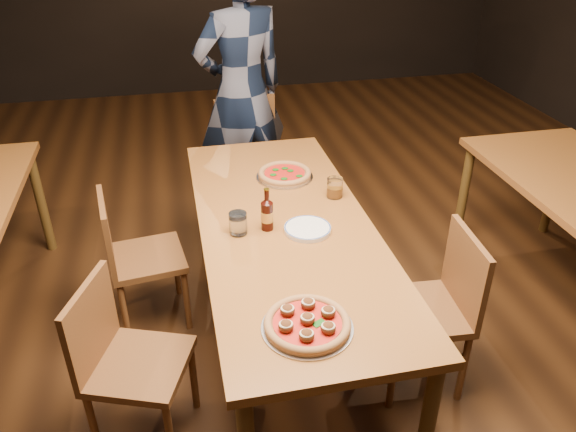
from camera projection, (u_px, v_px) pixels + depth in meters
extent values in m
plane|color=black|center=(286.00, 343.00, 3.02)|extent=(9.00, 9.00, 0.00)
cube|color=brown|center=(286.00, 227.00, 2.65)|extent=(0.80, 2.00, 0.04)
cylinder|color=#513917|center=(203.00, 208.00, 3.57)|extent=(0.06, 0.06, 0.71)
cylinder|color=#513917|center=(427.00, 430.00, 2.11)|extent=(0.06, 0.06, 0.71)
cylinder|color=#513917|center=(307.00, 197.00, 3.69)|extent=(0.06, 0.06, 0.71)
cylinder|color=#513917|center=(41.00, 202.00, 3.63)|extent=(0.06, 0.06, 0.71)
cylinder|color=#513917|center=(463.00, 196.00, 3.71)|extent=(0.06, 0.06, 0.71)
cylinder|color=#513917|center=(555.00, 186.00, 3.84)|extent=(0.06, 0.06, 0.71)
cylinder|color=#B7B7BF|center=(307.00, 327.00, 2.01)|extent=(0.33, 0.33, 0.01)
cylinder|color=#A28843|center=(307.00, 325.00, 2.00)|extent=(0.31, 0.31, 0.02)
torus|color=#A28843|center=(307.00, 323.00, 2.00)|extent=(0.31, 0.31, 0.03)
cylinder|color=#B80A1B|center=(307.00, 323.00, 2.00)|extent=(0.25, 0.25, 0.00)
cylinder|color=#B7B7BF|center=(285.00, 177.00, 3.06)|extent=(0.31, 0.31, 0.01)
cylinder|color=#A28843|center=(285.00, 175.00, 3.05)|extent=(0.28, 0.28, 0.02)
torus|color=#A28843|center=(285.00, 173.00, 3.05)|extent=(0.29, 0.29, 0.03)
cylinder|color=#B80A1B|center=(285.00, 173.00, 3.05)|extent=(0.22, 0.22, 0.00)
cylinder|color=white|center=(308.00, 229.00, 2.58)|extent=(0.22, 0.22, 0.02)
cylinder|color=black|center=(267.00, 216.00, 2.56)|extent=(0.06, 0.06, 0.14)
cylinder|color=black|center=(267.00, 196.00, 2.51)|extent=(0.02, 0.02, 0.07)
cylinder|color=gold|center=(267.00, 216.00, 2.56)|extent=(0.06, 0.06, 0.05)
cylinder|color=white|center=(238.00, 223.00, 2.54)|extent=(0.08, 0.08, 0.10)
cylinder|color=#A65D12|center=(335.00, 188.00, 2.85)|extent=(0.08, 0.08, 0.10)
imported|color=black|center=(242.00, 92.00, 3.81)|extent=(0.78, 0.64, 1.84)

